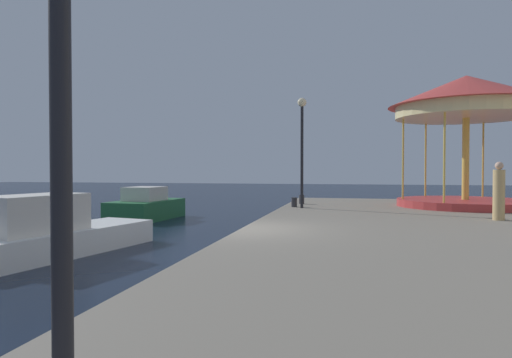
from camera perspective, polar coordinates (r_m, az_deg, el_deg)
ground_plane at (r=11.88m, az=-1.90°, el=-10.21°), size 120.00×120.00×0.00m
quay_dock at (r=11.89m, az=27.99°, el=-8.38°), size 12.10×25.93×0.80m
motorboat_white at (r=13.36m, az=-24.72°, el=-6.38°), size 3.05×6.08×1.70m
motorboat_green at (r=21.56m, az=-14.00°, el=-3.49°), size 2.42×4.16×1.54m
carousel at (r=20.54m, az=25.48°, el=8.14°), size 6.29×6.29×5.46m
lamp_post_mid_promenade at (r=17.94m, az=5.95°, el=5.91°), size 0.36×0.36×4.43m
bollard_center at (r=20.07m, az=5.91°, el=-2.64°), size 0.24×0.24×0.40m
bollard_north at (r=18.41m, az=4.95°, el=-2.99°), size 0.24×0.24×0.40m
person_mid_promenade at (r=15.44m, az=28.84°, el=-1.58°), size 0.34×0.34×1.79m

